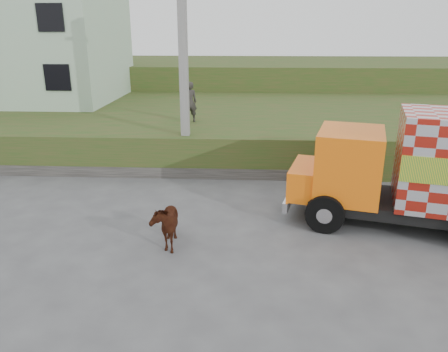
{
  "coord_description": "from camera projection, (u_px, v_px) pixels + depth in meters",
  "views": [
    {
      "loc": [
        1.26,
        -11.07,
        5.23
      ],
      "look_at": [
        0.64,
        0.53,
        1.3
      ],
      "focal_mm": 35.0,
      "sensor_mm": 36.0,
      "label": 1
    }
  ],
  "objects": [
    {
      "name": "ground",
      "position": [
        200.0,
        226.0,
        12.21
      ],
      "size": [
        120.0,
        120.0,
        0.0
      ],
      "primitive_type": "plane",
      "color": "#474749",
      "rests_on": "ground"
    },
    {
      "name": "embankment",
      "position": [
        221.0,
        125.0,
        21.43
      ],
      "size": [
        40.0,
        12.0,
        1.5
      ],
      "primitive_type": "cube",
      "color": "#29501A",
      "rests_on": "ground"
    },
    {
      "name": "embankment_far",
      "position": [
        231.0,
        81.0,
        32.54
      ],
      "size": [
        40.0,
        12.0,
        3.0
      ],
      "primitive_type": "cube",
      "color": "#29501A",
      "rests_on": "ground"
    },
    {
      "name": "retaining_strip",
      "position": [
        158.0,
        171.0,
        16.22
      ],
      "size": [
        16.0,
        0.5,
        0.4
      ],
      "primitive_type": "cube",
      "color": "#595651",
      "rests_on": "ground"
    },
    {
      "name": "building",
      "position": [
        22.0,
        43.0,
        23.62
      ],
      "size": [
        10.0,
        8.0,
        6.0
      ],
      "primitive_type": "cube",
      "color": "#A8C0A4",
      "rests_on": "embankment"
    },
    {
      "name": "utility_pole",
      "position": [
        184.0,
        63.0,
        15.31
      ],
      "size": [
        1.2,
        0.3,
        8.0
      ],
      "color": "gray",
      "rests_on": "ground"
    },
    {
      "name": "cargo_truck",
      "position": [
        445.0,
        172.0,
        11.46
      ],
      "size": [
        7.58,
        4.06,
        3.23
      ],
      "rotation": [
        0.0,
        0.0,
        -0.26
      ],
      "color": "black",
      "rests_on": "ground"
    },
    {
      "name": "cow",
      "position": [
        165.0,
        223.0,
        10.95
      ],
      "size": [
        0.84,
        1.52,
        1.22
      ],
      "primitive_type": "imported",
      "rotation": [
        0.0,
        0.0,
        0.13
      ],
      "color": "#361A0D",
      "rests_on": "ground"
    },
    {
      "name": "pedestrian",
      "position": [
        190.0,
        102.0,
        18.12
      ],
      "size": [
        0.72,
        0.61,
        1.68
      ],
      "primitive_type": "imported",
      "rotation": [
        0.0,
        0.0,
        3.53
      ],
      "color": "#2E2C29",
      "rests_on": "embankment"
    }
  ]
}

